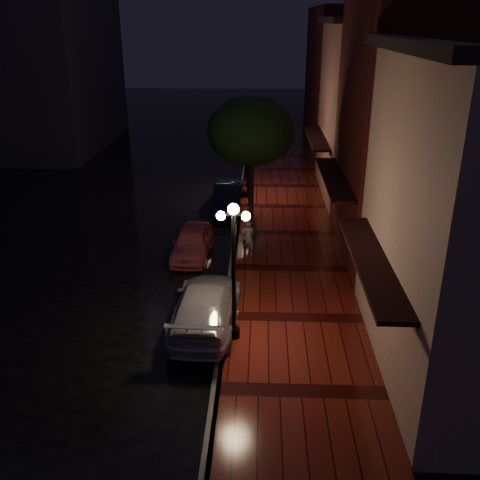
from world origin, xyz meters
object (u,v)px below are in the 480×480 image
at_px(silver_car, 206,306).
at_px(parking_meter, 245,251).
at_px(navy_car, 228,196).
at_px(woman_with_umbrella, 248,223).
at_px(street_tree, 252,133).
at_px(pink_car, 192,242).
at_px(streetlamp_near, 234,265).
at_px(streetlamp_far, 248,153).

bearing_deg(silver_car, parking_meter, -103.50).
distance_m(navy_car, woman_with_umbrella, 6.33).
distance_m(street_tree, pink_car, 6.35).
distance_m(streetlamp_near, streetlamp_far, 14.00).
height_order(silver_car, parking_meter, silver_car).
distance_m(pink_car, parking_meter, 2.68).
xyz_separation_m(street_tree, pink_car, (-2.33, -4.67, -3.62)).
xyz_separation_m(woman_with_umbrella, parking_meter, (-0.09, -1.36, -0.67)).
bearing_deg(woman_with_umbrella, streetlamp_near, 86.78).
distance_m(streetlamp_near, silver_car, 2.30).
distance_m(woman_with_umbrella, parking_meter, 1.51).
xyz_separation_m(streetlamp_near, silver_car, (-0.95, 0.89, -1.89)).
distance_m(silver_car, parking_meter, 4.13).
relative_size(streetlamp_near, woman_with_umbrella, 2.02).
distance_m(pink_car, woman_with_umbrella, 2.51).
xyz_separation_m(street_tree, silver_car, (-1.21, -10.10, -3.54)).
bearing_deg(pink_car, woman_with_umbrella, -0.55).
relative_size(pink_car, parking_meter, 3.01).
bearing_deg(navy_car, streetlamp_far, 61.04).
relative_size(streetlamp_far, woman_with_umbrella, 2.02).
height_order(pink_car, silver_car, silver_car).
bearing_deg(street_tree, navy_car, 130.98).
relative_size(streetlamp_near, parking_meter, 3.53).
relative_size(streetlamp_near, pink_car, 1.17).
height_order(street_tree, silver_car, street_tree).
bearing_deg(streetlamp_near, street_tree, 88.65).
bearing_deg(parking_meter, woman_with_umbrella, 93.67).
bearing_deg(parking_meter, street_tree, 96.61).
bearing_deg(pink_car, street_tree, 65.32).
bearing_deg(street_tree, streetlamp_far, 94.91).
xyz_separation_m(streetlamp_near, streetlamp_far, (0.00, 14.00, 0.00)).
height_order(street_tree, navy_car, street_tree).
xyz_separation_m(streetlamp_near, parking_meter, (0.16, 4.87, -1.71)).
bearing_deg(streetlamp_far, streetlamp_near, -90.00).
xyz_separation_m(street_tree, navy_car, (-1.21, 1.39, -3.55)).
xyz_separation_m(street_tree, woman_with_umbrella, (-0.01, -4.77, -2.69)).
relative_size(streetlamp_near, streetlamp_far, 1.00).
bearing_deg(silver_car, navy_car, -87.89).
xyz_separation_m(pink_car, parking_meter, (2.24, -1.46, 0.26)).
bearing_deg(streetlamp_far, silver_car, -94.15).
bearing_deg(silver_car, streetlamp_far, -92.04).
height_order(navy_car, silver_car, silver_car).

